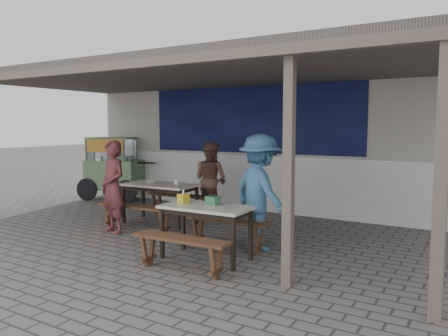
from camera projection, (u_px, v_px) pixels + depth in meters
ground at (173, 241)px, 7.00m from camera, size 60.00×60.00×0.00m
back_wall at (269, 131)px, 9.89m from camera, size 9.00×1.28×3.50m
warung_roof at (204, 75)px, 7.50m from camera, size 9.00×4.21×2.81m
table_left at (160, 188)px, 8.22m from camera, size 1.43×0.78×0.75m
bench_left_street at (136, 212)px, 7.64m from camera, size 1.51×0.36×0.45m
bench_left_wall at (181, 200)px, 8.86m from camera, size 1.51×0.36×0.45m
table_right at (206, 212)px, 5.97m from camera, size 1.26×0.68×0.75m
bench_right_street at (181, 246)px, 5.47m from camera, size 1.34×0.33×0.45m
bench_right_wall at (227, 227)px, 6.54m from camera, size 1.34×0.33×0.45m
vendor_cart at (113, 166)px, 10.84m from camera, size 1.84×1.08×1.55m
patron_street_side at (113, 187)px, 7.44m from camera, size 0.66×0.52×1.59m
patron_wall_side at (211, 180)px, 8.75m from camera, size 0.82×0.68×1.53m
patron_right_table at (260, 192)px, 6.46m from camera, size 1.28×1.09×1.72m
tissue_box at (183, 198)px, 6.17m from camera, size 0.15×0.15×0.13m
donation_box at (213, 201)px, 6.02m from camera, size 0.20×0.15×0.12m
condiment_jar at (176, 182)px, 8.19m from camera, size 0.08×0.08×0.09m
condiment_bowl at (151, 182)px, 8.37m from camera, size 0.18×0.18×0.04m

